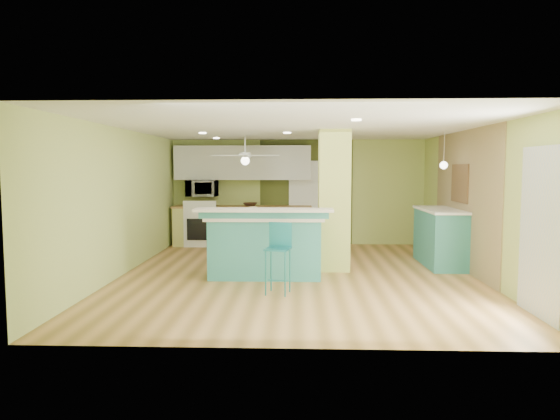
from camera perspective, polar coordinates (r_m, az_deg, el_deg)
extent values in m
cube|color=olive|center=(8.63, 2.00, -7.46)|extent=(6.00, 7.00, 0.01)
cube|color=white|center=(8.46, 2.06, 9.40)|extent=(6.00, 7.00, 0.01)
cube|color=#B8C96B|center=(11.95, 2.04, 2.05)|extent=(6.00, 0.01, 2.50)
cube|color=#B8C96B|center=(4.96, 2.01, -1.92)|extent=(6.00, 0.01, 2.50)
cube|color=#B8C96B|center=(8.97, -17.54, 0.89)|extent=(0.01, 7.00, 2.50)
cube|color=#B8C96B|center=(8.97, 21.61, 0.77)|extent=(0.01, 7.00, 2.50)
cube|color=#8A734F|center=(9.53, 20.31, 1.03)|extent=(0.02, 3.40, 2.50)
cube|color=#474E1F|center=(11.94, 3.00, 2.04)|extent=(2.20, 0.02, 2.50)
cube|color=white|center=(11.92, 3.00, 0.83)|extent=(0.82, 0.05, 2.00)
cube|color=silver|center=(6.86, 27.70, -2.28)|extent=(0.04, 1.08, 2.10)
cube|color=#BEC95D|center=(8.97, 6.19, 1.09)|extent=(0.55, 0.55, 2.50)
cube|color=#D7D770|center=(11.79, -4.31, -1.91)|extent=(3.20, 0.60, 0.90)
cube|color=olive|center=(11.74, -4.32, 0.37)|extent=(3.25, 0.63, 0.04)
cube|color=white|center=(11.93, -8.85, -1.87)|extent=(0.76, 0.64, 0.90)
cube|color=black|center=(11.61, -9.16, -2.21)|extent=(0.59, 0.02, 0.50)
cube|color=white|center=(11.58, -9.17, 0.61)|extent=(0.76, 0.06, 0.18)
cube|color=silver|center=(11.82, -4.29, 5.40)|extent=(3.20, 0.34, 0.80)
imported|color=silver|center=(11.86, -8.91, 2.45)|extent=(0.70, 0.48, 0.39)
cylinder|color=white|center=(10.50, -4.01, 7.38)|extent=(0.03, 0.03, 0.40)
cylinder|color=white|center=(10.49, -4.00, 6.29)|extent=(0.24, 0.24, 0.10)
sphere|color=white|center=(10.49, -4.00, 5.63)|extent=(0.18, 0.18, 0.18)
cylinder|color=white|center=(9.56, 18.25, 6.74)|extent=(0.01, 0.01, 0.62)
sphere|color=white|center=(9.56, 18.20, 4.88)|extent=(0.14, 0.14, 0.14)
cube|color=brown|center=(9.70, 19.86, 2.88)|extent=(0.03, 0.90, 0.70)
cube|color=teal|center=(8.48, -1.67, -4.30)|extent=(1.84, 0.93, 0.97)
cube|color=silver|center=(8.42, -1.68, -0.84)|extent=(1.95, 1.04, 0.05)
cube|color=teal|center=(7.98, -1.87, -0.46)|extent=(2.08, 0.16, 0.14)
cube|color=silver|center=(7.97, -1.87, 0.01)|extent=(2.22, 0.47, 0.04)
cylinder|color=#1C7881|center=(7.21, -1.65, -7.25)|extent=(0.02, 0.02, 0.65)
cylinder|color=#1C7881|center=(7.13, 0.59, -7.37)|extent=(0.02, 0.02, 0.65)
cylinder|color=#1C7881|center=(7.48, -1.03, -6.80)|extent=(0.02, 0.02, 0.65)
cylinder|color=#1C7881|center=(7.41, 1.13, -6.92)|extent=(0.02, 0.02, 0.65)
cube|color=#1C7881|center=(7.24, -0.24, -4.47)|extent=(0.41, 0.41, 0.03)
cube|color=#1C7881|center=(7.36, 0.06, -2.80)|extent=(0.34, 0.10, 0.36)
cube|color=teal|center=(9.87, 17.92, -3.09)|extent=(0.66, 1.59, 1.02)
cube|color=white|center=(9.81, 18.00, 0.01)|extent=(0.71, 1.66, 0.05)
imported|color=#3B2418|center=(11.66, -3.44, 0.64)|extent=(0.35, 0.35, 0.08)
cylinder|color=gold|center=(8.42, -3.07, -0.15)|extent=(0.14, 0.14, 0.15)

